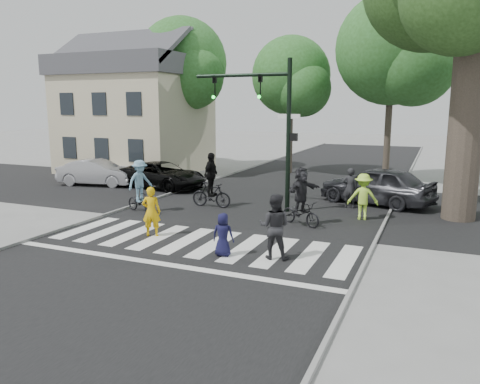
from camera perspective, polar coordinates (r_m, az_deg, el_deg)
The scene contains 23 objects.
ground at distance 13.92m, azimuth -6.81°, elevation -7.21°, with size 120.00×120.00×0.00m, color gray.
road_stem at distance 18.25m, azimuth 1.02°, elevation -2.83°, with size 10.00×70.00×0.01m, color black.
road_cross at distance 21.00m, azimuth 4.10°, elevation -1.08°, with size 70.00×10.00×0.01m, color black.
curb_left at distance 20.63m, azimuth -12.09°, elevation -1.37°, with size 0.10×70.00×0.10m, color gray.
curb_right at distance 17.06m, azimuth 16.98°, elevation -4.10°, with size 0.10×70.00×0.10m, color gray.
crosswalk at distance 14.46m, azimuth -5.50°, elevation -6.46°, with size 10.00×3.85×0.01m.
traffic_signal at distance 18.76m, azimuth 3.47°, elevation 9.53°, with size 4.45×0.29×6.00m.
bg_tree_0 at distance 34.27m, azimuth -13.87°, elevation 13.46°, with size 5.46×5.20×8.97m.
bg_tree_1 at distance 31.11m, azimuth -6.82°, elevation 14.95°, with size 6.09×5.80×9.80m.
bg_tree_2 at distance 29.35m, azimuth 6.58°, elevation 13.51°, with size 5.04×4.80×8.40m.
bg_tree_3 at distance 26.97m, azimuth 18.69°, elevation 15.79°, with size 6.30×6.00×10.20m.
house at distance 31.26m, azimuth -12.59°, elevation 9.51°, with size 8.40×8.10×8.82m.
pedestrian_woman at distance 15.47m, azimuth -10.76°, elevation -2.36°, with size 0.60×0.39×1.64m, color #E1AB0B.
pedestrian_child at distance 13.26m, azimuth -2.09°, elevation -5.22°, with size 0.61×0.40×1.25m, color #131335.
pedestrian_adult at distance 13.00m, azimuth 4.23°, elevation -4.20°, with size 0.90×0.70×1.84m, color black.
cyclist_left at distance 18.96m, azimuth -12.04°, elevation 0.24°, with size 1.76×1.23×2.11m.
cyclist_mid at distance 19.54m, azimuth -3.54°, elevation 0.85°, with size 1.76×1.07×2.30m.
cyclist_right at distance 16.68m, azimuth 7.46°, elevation -0.91°, with size 1.75×1.62×2.11m.
car_suv at distance 24.44m, azimuth -9.49°, elevation 2.05°, with size 2.24×4.86×1.35m, color black.
car_silver at distance 26.08m, azimuth -16.97°, elevation 2.30°, with size 1.47×4.21×1.39m, color #A9A8AD.
car_grey at distance 20.98m, azimuth 16.31°, elevation 0.79°, with size 1.95×4.85×1.65m, color #2D2E33.
bystander_hivis at distance 17.98m, azimuth 14.76°, elevation -0.57°, with size 1.12×0.65×1.74m, color #BEF843.
bystander_dark at distance 19.87m, azimuth 13.28°, elevation 0.47°, with size 0.62×0.41×1.69m, color black.
Camera 1 is at (6.67, -11.46, 4.23)m, focal length 35.00 mm.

